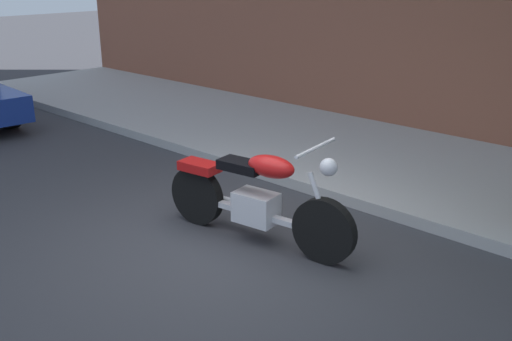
% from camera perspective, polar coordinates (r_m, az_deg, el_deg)
% --- Properties ---
extents(ground_plane, '(60.00, 60.00, 0.00)m').
position_cam_1_polar(ground_plane, '(6.00, -2.60, -7.47)').
color(ground_plane, '#38383D').
extents(sidewalk, '(19.85, 3.32, 0.14)m').
position_cam_1_polar(sidewalk, '(8.48, 13.66, 0.68)').
color(sidewalk, '#A7A7A7').
rests_on(sidewalk, ground).
extents(motorcycle, '(2.23, 0.70, 1.15)m').
position_cam_1_polar(motorcycle, '(5.93, 0.01, -2.74)').
color(motorcycle, black).
rests_on(motorcycle, ground).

